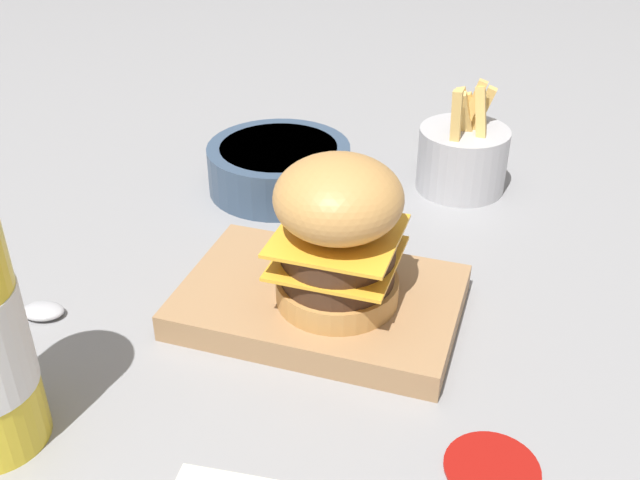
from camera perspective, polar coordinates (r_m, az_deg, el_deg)
ground_plane at (r=0.67m, az=-1.68°, el=-4.24°), size 6.00×6.00×0.00m
serving_board at (r=0.64m, az=-0.00°, el=-4.71°), size 0.23×0.16×0.02m
burger at (r=0.59m, az=1.37°, el=0.62°), size 0.10×0.10×0.13m
fries_basket at (r=0.85m, az=10.82°, el=6.27°), size 0.10×0.10×0.13m
side_bowl at (r=0.84m, az=-3.14°, el=5.65°), size 0.16×0.16×0.05m
spoon at (r=0.70m, az=-22.09°, el=-4.88°), size 0.14×0.04×0.01m
ketchup_puddle at (r=0.54m, az=12.98°, el=-16.50°), size 0.06×0.06×0.00m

